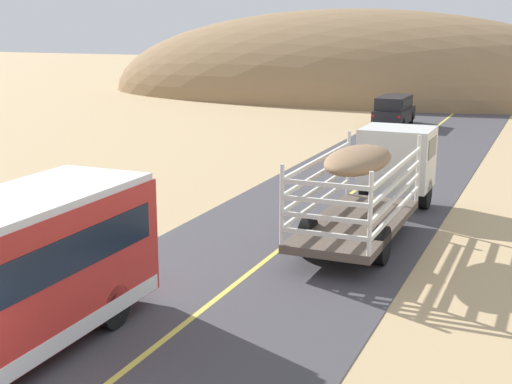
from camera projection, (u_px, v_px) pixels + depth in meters
livestock_truck at (383, 169)px, 24.11m from camera, size 2.53×9.70×3.02m
car_far at (394, 109)px, 46.49m from camera, size 1.90×4.62×1.93m
boulder_mid_field at (28, 228)px, 22.39m from camera, size 1.03×0.91×0.66m
distant_hill at (350, 96)px, 65.70m from camera, size 48.50×22.18×15.62m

